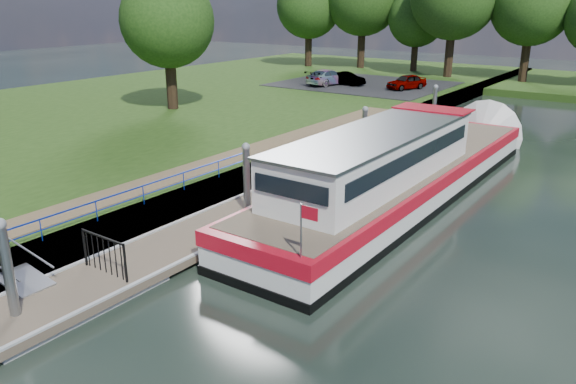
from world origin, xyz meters
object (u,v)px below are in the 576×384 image
Objects in this scene: car_c at (328,77)px; car_a at (407,82)px; pontoon at (313,185)px; barge at (408,170)px; car_b at (346,79)px.

car_a is at bearing -159.09° from car_c.
car_a is at bearing 105.24° from pontoon.
car_c is at bearing 128.71° from barge.
barge is at bearing -142.92° from car_b.
pontoon is 4.05m from barge.
car_c is at bearing 121.73° from car_b.
barge reaches higher than pontoon.
pontoon is 1.42× the size of barge.
barge is at bearing 136.61° from car_c.
pontoon is at bearing -151.44° from car_b.
car_a is 5.32m from car_b.
car_b is (-15.43, 21.73, 0.30)m from barge.
car_c is (-13.19, 22.58, 1.31)m from pontoon.
barge is (3.60, 1.63, 0.90)m from pontoon.
barge is 26.65m from car_b.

